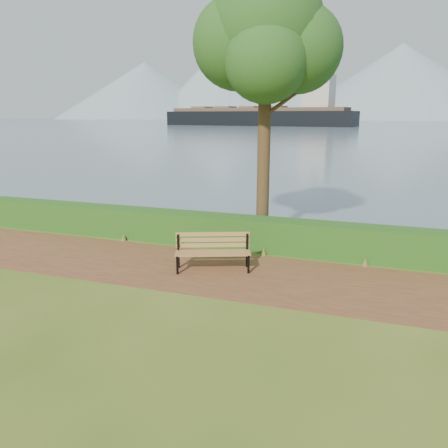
% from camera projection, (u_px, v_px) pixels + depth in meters
% --- Properties ---
extents(ground, '(140.00, 140.00, 0.00)m').
position_uv_depth(ground, '(187.00, 272.00, 11.69)').
color(ground, '#415418').
rests_on(ground, ground).
extents(path, '(40.00, 3.40, 0.01)m').
position_uv_depth(path, '(191.00, 268.00, 11.97)').
color(path, brown).
rests_on(path, ground).
extents(hedge, '(32.00, 0.85, 1.00)m').
position_uv_depth(hedge, '(219.00, 231.00, 13.95)').
color(hedge, '#184C15').
rests_on(hedge, ground).
extents(water, '(700.00, 510.00, 0.00)m').
position_uv_depth(water, '(369.00, 122.00, 250.21)').
color(water, '#475F73').
rests_on(water, ground).
extents(mountains, '(585.00, 190.00, 70.00)m').
position_uv_depth(mountains, '(364.00, 87.00, 380.34)').
color(mountains, gray).
rests_on(mountains, ground).
extents(bench, '(2.08, 1.26, 1.01)m').
position_uv_depth(bench, '(213.00, 249.00, 11.77)').
color(bench, black).
rests_on(bench, ground).
extents(tree, '(4.44, 3.67, 8.56)m').
position_uv_depth(tree, '(266.00, 35.00, 12.82)').
color(tree, '#372316').
rests_on(tree, ground).
extents(cargo_ship, '(75.02, 24.02, 22.50)m').
position_uv_depth(cargo_ship, '(263.00, 117.00, 163.19)').
color(cargo_ship, black).
rests_on(cargo_ship, ground).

